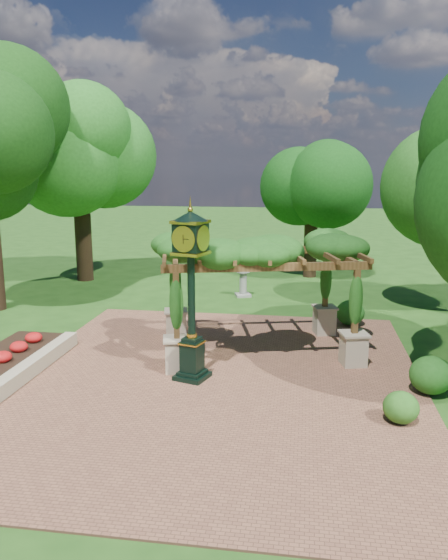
# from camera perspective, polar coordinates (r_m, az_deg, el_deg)

# --- Properties ---
(ground) EXTENTS (120.00, 120.00, 0.00)m
(ground) POSITION_cam_1_polar(r_m,az_deg,el_deg) (12.73, -1.73, -12.04)
(ground) COLOR #1E4714
(ground) RESTS_ON ground
(brick_plaza) EXTENTS (10.00, 12.00, 0.04)m
(brick_plaza) POSITION_cam_1_polar(r_m,az_deg,el_deg) (13.63, -0.96, -10.30)
(brick_plaza) COLOR brown
(brick_plaza) RESTS_ON ground
(border_wall) EXTENTS (0.35, 5.00, 0.40)m
(border_wall) POSITION_cam_1_polar(r_m,az_deg,el_deg) (14.57, -19.67, -8.76)
(border_wall) COLOR #C6B793
(border_wall) RESTS_ON ground
(pedestal_clock) EXTENTS (1.03, 1.03, 4.18)m
(pedestal_clock) POSITION_cam_1_polar(r_m,az_deg,el_deg) (12.93, -3.46, 0.00)
(pedestal_clock) COLOR black
(pedestal_clock) RESTS_ON brick_plaza
(pergola) EXTENTS (5.97, 4.52, 3.35)m
(pergola) POSITION_cam_1_polar(r_m,az_deg,el_deg) (14.95, 3.71, 2.56)
(pergola) COLOR tan
(pergola) RESTS_ON brick_plaza
(sundial) EXTENTS (0.74, 0.74, 1.05)m
(sundial) POSITION_cam_1_polar(r_m,az_deg,el_deg) (22.00, 2.00, -0.55)
(sundial) COLOR gray
(sundial) RESTS_ON ground
(shrub_front) EXTENTS (0.89, 0.89, 0.65)m
(shrub_front) POSITION_cam_1_polar(r_m,az_deg,el_deg) (11.87, 18.00, -12.54)
(shrub_front) COLOR #285E1A
(shrub_front) RESTS_ON brick_plaza
(shrub_mid) EXTENTS (1.18, 1.18, 0.87)m
(shrub_mid) POSITION_cam_1_polar(r_m,az_deg,el_deg) (13.47, 20.82, -9.28)
(shrub_mid) COLOR #205818
(shrub_mid) RESTS_ON brick_plaza
(shrub_back) EXTENTS (1.02, 1.02, 0.83)m
(shrub_back) POSITION_cam_1_polar(r_m,az_deg,el_deg) (18.35, 13.06, -3.35)
(shrub_back) COLOR #25681E
(shrub_back) RESTS_ON brick_plaza
(tree_west_far) EXTENTS (4.47, 4.47, 7.89)m
(tree_west_far) POSITION_cam_1_polar(r_m,az_deg,el_deg) (25.57, -14.88, 11.96)
(tree_west_far) COLOR black
(tree_west_far) RESTS_ON ground
(tree_north) EXTENTS (3.51, 3.51, 7.19)m
(tree_north) POSITION_cam_1_polar(r_m,az_deg,el_deg) (25.89, 9.26, 11.10)
(tree_north) COLOR black
(tree_north) RESTS_ON ground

